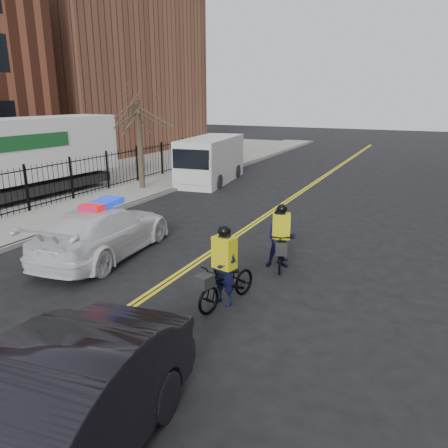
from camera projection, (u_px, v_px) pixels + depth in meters
ground at (153, 291)px, 11.06m from camera, size 120.00×120.00×0.00m
center_line_left at (263, 216)px, 17.99m from camera, size 0.10×60.00×0.01m
center_line_right at (267, 216)px, 17.93m from camera, size 0.10×60.00×0.01m
sidewalk at (120, 197)px, 21.08m from camera, size 3.00×60.00×0.15m
curb at (145, 200)px, 20.45m from camera, size 0.20×60.00×0.15m
iron_fence at (94, 175)px, 21.44m from camera, size 0.12×28.00×2.00m
warehouse_far at (91, 70)px, 39.41m from camera, size 14.00×18.00×14.00m
street_tree at (139, 121)px, 21.87m from camera, size 3.20×3.20×4.80m
police_cruiser at (104, 231)px, 13.37m from camera, size 2.76×5.57×1.72m
dark_sedan at (42, 434)px, 5.21m from camera, size 2.65×5.59×1.77m
cargo_van at (210, 161)px, 24.69m from camera, size 2.95×6.21×2.50m
semi_trailer at (0, 157)px, 19.45m from camera, size 3.32×12.26×3.77m
cyclist_near at (224, 277)px, 10.23m from camera, size 1.13×2.10×1.95m
cyclist_far at (281, 243)px, 12.41m from camera, size 1.13×1.93×1.88m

